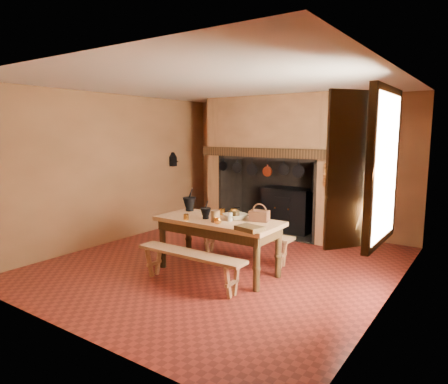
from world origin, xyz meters
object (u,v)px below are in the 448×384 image
work_table (218,227)px  bench_front (190,261)px  coffee_grinder (234,214)px  iron_range (288,209)px  wicker_basket (259,215)px  mixing_bowl (235,216)px

work_table → bench_front: 0.74m
coffee_grinder → iron_range: bearing=92.3°
work_table → bench_front: work_table is taller
bench_front → work_table: bearing=90.0°
bench_front → wicker_basket: bearing=57.5°
iron_range → coffee_grinder: iron_range is taller
work_table → bench_front: (-0.00, -0.66, -0.33)m
mixing_bowl → wicker_basket: size_ratio=1.10×
coffee_grinder → wicker_basket: 0.39m
work_table → mixing_bowl: (0.21, 0.13, 0.17)m
bench_front → iron_range: bearing=93.4°
bench_front → coffee_grinder: bearing=76.0°
coffee_grinder → mixing_bowl: coffee_grinder is taller
bench_front → coffee_grinder: 0.97m
coffee_grinder → wicker_basket: (0.37, 0.10, 0.01)m
coffee_grinder → wicker_basket: bearing=9.6°
coffee_grinder → wicker_basket: size_ratio=0.65×
coffee_grinder → mixing_bowl: 0.04m
work_table → iron_range: bearing=94.2°
iron_range → work_table: iron_range is taller
iron_range → work_table: bearing=-85.8°
iron_range → mixing_bowl: bearing=-81.1°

